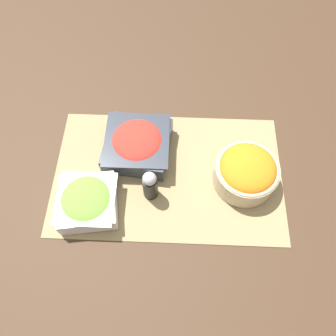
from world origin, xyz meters
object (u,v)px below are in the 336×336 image
(carrot_bowl, at_px, (246,172))
(tomato_bowl, at_px, (137,144))
(pepper_shaker, at_px, (150,185))
(lettuce_bowl, at_px, (87,201))

(carrot_bowl, bearing_deg, tomato_bowl, -15.52)
(tomato_bowl, height_order, pepper_shaker, pepper_shaker)
(carrot_bowl, bearing_deg, lettuce_bowl, 12.93)
(carrot_bowl, relative_size, pepper_shaker, 1.57)
(carrot_bowl, distance_m, lettuce_bowl, 0.39)
(lettuce_bowl, height_order, pepper_shaker, pepper_shaker)
(tomato_bowl, bearing_deg, lettuce_bowl, 57.00)
(tomato_bowl, distance_m, lettuce_bowl, 0.20)
(tomato_bowl, height_order, lettuce_bowl, tomato_bowl)
(tomato_bowl, relative_size, pepper_shaker, 1.81)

